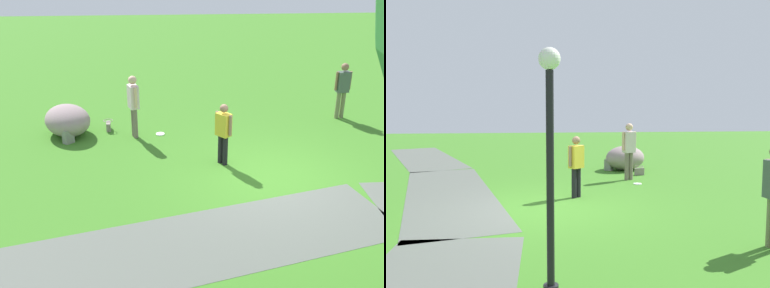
{
  "view_description": "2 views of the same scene",
  "coord_description": "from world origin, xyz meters",
  "views": [
    {
      "loc": [
        2.54,
        10.07,
        5.49
      ],
      "look_at": [
        1.88,
        -0.46,
        0.74
      ],
      "focal_mm": 45.01,
      "sensor_mm": 36.0,
      "label": 1
    },
    {
      "loc": [
        -9.47,
        0.07,
        2.47
      ],
      "look_at": [
        1.4,
        -0.93,
        1.36
      ],
      "focal_mm": 38.87,
      "sensor_mm": 36.0,
      "label": 2
    }
  ],
  "objects": [
    {
      "name": "backpack_by_boulder",
      "position": [
        5.21,
        -2.4,
        0.19
      ],
      "size": [
        0.35,
        0.35,
        0.4
      ],
      "color": "gray",
      "rests_on": "ground"
    },
    {
      "name": "lawn_boulder",
      "position": [
        5.3,
        -3.01,
        0.44
      ],
      "size": [
        1.85,
        1.95,
        0.88
      ],
      "color": "gray",
      "rests_on": "ground"
    },
    {
      "name": "frisbee_on_grass",
      "position": [
        2.65,
        -2.85,
        0.01
      ],
      "size": [
        0.25,
        0.25,
        0.02
      ],
      "color": "white",
      "rests_on": "ground"
    },
    {
      "name": "footpath_segment_mid",
      "position": [
        1.86,
        2.53,
        0.0
      ],
      "size": [
        8.29,
        4.22,
        0.01
      ],
      "color": "#595E56",
      "rests_on": "ground"
    },
    {
      "name": "handbag_on_grass",
      "position": [
        4.18,
        -3.27,
        0.14
      ],
      "size": [
        0.29,
        0.33,
        0.31
      ],
      "color": "gray",
      "rests_on": "ground"
    },
    {
      "name": "man_near_boulder",
      "position": [
        1.07,
        -0.85,
        0.92
      ],
      "size": [
        0.42,
        0.43,
        1.59
      ],
      "color": "black",
      "rests_on": "ground"
    },
    {
      "name": "ground_plane",
      "position": [
        0.0,
        0.0,
        0.0
      ],
      "size": [
        48.0,
        48.0,
        0.0
      ],
      "primitive_type": "plane",
      "color": "#3D7B24"
    },
    {
      "name": "woman_with_handbag",
      "position": [
        3.37,
        -2.73,
        1.05
      ],
      "size": [
        0.35,
        0.49,
        1.8
      ],
      "color": "#75675B",
      "rests_on": "ground"
    },
    {
      "name": "passerby_on_path",
      "position": [
        -2.99,
        -3.83,
        1.03
      ],
      "size": [
        0.52,
        0.28,
        1.76
      ],
      "color": "#70744D",
      "rests_on": "ground"
    }
  ]
}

